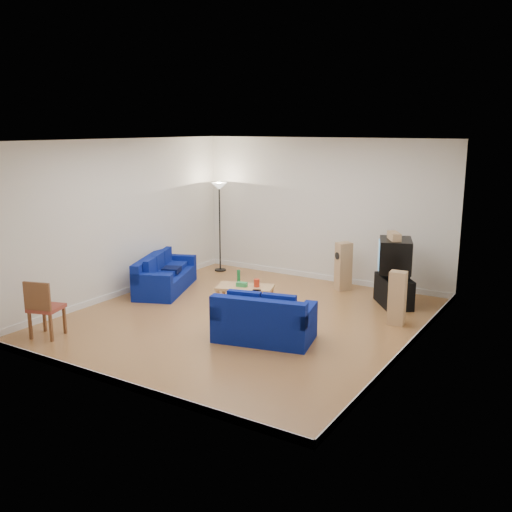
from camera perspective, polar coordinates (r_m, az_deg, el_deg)
The scene contains 16 objects.
room at distance 10.07m, azimuth -1.19°, elevation 2.03°, with size 6.01×6.51×3.21m.
sofa_three_seat at distance 12.35m, azimuth -9.25°, elevation -2.14°, with size 1.50×2.10×0.75m.
sofa_loveseat at distance 9.35m, azimuth 0.75°, elevation -6.73°, with size 1.73×1.21×0.79m.
coffee_table at distance 11.13m, azimuth -1.11°, elevation -3.29°, with size 1.21×0.88×0.40m.
bottle at distance 11.24m, azimuth -1.75°, elevation -2.10°, with size 0.07×0.07×0.28m, color #197233.
tissue_box at distance 11.07m, azimuth -1.43°, elevation -2.86°, with size 0.21×0.11×0.08m, color green.
red_canister at distance 11.04m, azimuth 0.07°, elevation -2.71°, with size 0.11×0.11×0.15m, color red.
remote at distance 10.81m, azimuth 0.08°, elevation -3.42°, with size 0.16×0.05×0.02m, color black.
tv_stand at distance 11.49m, azimuth 13.61°, elevation -3.42°, with size 0.94×0.52×0.57m, color black.
av_receiver at distance 11.42m, azimuth 14.04°, elevation -1.78°, with size 0.46×0.37×0.11m, color black.
television at distance 11.37m, azimuth 13.71°, elevation 0.08°, with size 0.85×0.97×0.63m.
centre_speaker at distance 11.21m, azimuth 13.65°, elevation 1.95°, with size 0.42×0.17×0.15m, color tan.
speaker_left at distance 12.28m, azimuth 8.72°, elevation -1.03°, with size 0.37×0.39×1.04m.
speaker_right at distance 10.33m, azimuth 13.93°, elevation -4.11°, with size 0.32×0.25×0.97m.
floor_lamp at distance 13.60m, azimuth -3.69°, elevation 5.77°, with size 0.37×0.37×2.14m.
dining_chair at distance 10.01m, azimuth -20.50°, elevation -4.70°, with size 0.59×0.59×0.99m.
Camera 1 is at (5.37, -8.31, 3.42)m, focal length 40.00 mm.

